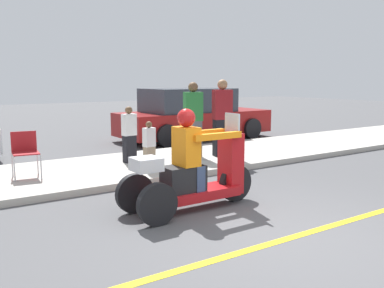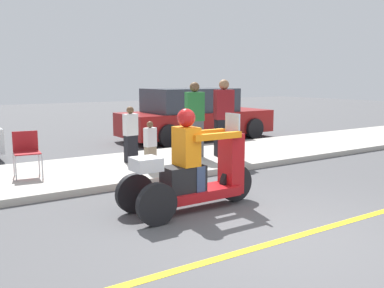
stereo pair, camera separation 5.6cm
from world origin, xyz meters
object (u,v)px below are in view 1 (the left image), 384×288
object	(u,v)px
folding_chair_set_back	(25,149)
parked_car_lot_far	(192,115)
spectator_near_curb	(193,121)
spectator_far_back	(222,120)
spectator_end_of_line	(129,136)
spectator_mid_group	(149,147)
motorcycle_trike	(193,174)

from	to	relation	value
folding_chair_set_back	parked_car_lot_far	world-z (taller)	parked_car_lot_far
spectator_near_curb	parked_car_lot_far	distance (m)	3.74
spectator_far_back	spectator_end_of_line	world-z (taller)	spectator_far_back
spectator_mid_group	spectator_end_of_line	distance (m)	0.95
spectator_near_curb	motorcycle_trike	bearing A→B (deg)	-124.23
spectator_far_back	spectator_end_of_line	distance (m)	2.17
spectator_near_curb	spectator_mid_group	distance (m)	1.73
motorcycle_trike	spectator_end_of_line	distance (m)	3.25
spectator_near_curb	spectator_mid_group	world-z (taller)	spectator_near_curb
motorcycle_trike	spectator_far_back	bearing A→B (deg)	45.64
spectator_mid_group	folding_chair_set_back	size ratio (longest dim) A/B	1.17
spectator_near_curb	spectator_far_back	xyz separation A→B (m)	(0.60, -0.30, 0.03)
spectator_near_curb	spectator_end_of_line	size ratio (longest dim) A/B	1.42
spectator_near_curb	parked_car_lot_far	xyz separation A→B (m)	(2.07, 3.10, -0.19)
spectator_mid_group	spectator_end_of_line	size ratio (longest dim) A/B	0.80
motorcycle_trike	spectator_mid_group	world-z (taller)	motorcycle_trike
motorcycle_trike	spectator_near_curb	size ratio (longest dim) A/B	1.26
parked_car_lot_far	spectator_near_curb	bearing A→B (deg)	-123.73
motorcycle_trike	spectator_far_back	xyz separation A→B (m)	(2.64, 2.70, 0.43)
spectator_end_of_line	parked_car_lot_far	bearing A→B (deg)	39.11
motorcycle_trike	spectator_end_of_line	world-z (taller)	motorcycle_trike
motorcycle_trike	spectator_near_curb	distance (m)	3.65
spectator_far_back	spectator_mid_group	size ratio (longest dim) A/B	1.83
folding_chair_set_back	parked_car_lot_far	bearing A→B (deg)	28.26
folding_chair_set_back	parked_car_lot_far	size ratio (longest dim) A/B	0.17
spectator_far_back	parked_car_lot_far	size ratio (longest dim) A/B	0.36
spectator_mid_group	folding_chair_set_back	world-z (taller)	spectator_mid_group
spectator_end_of_line	motorcycle_trike	bearing A→B (deg)	-99.60
motorcycle_trike	folding_chair_set_back	distance (m)	3.43
spectator_far_back	spectator_mid_group	distance (m)	2.20
spectator_end_of_line	parked_car_lot_far	distance (m)	4.60
motorcycle_trike	spectator_near_curb	world-z (taller)	spectator_near_curb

